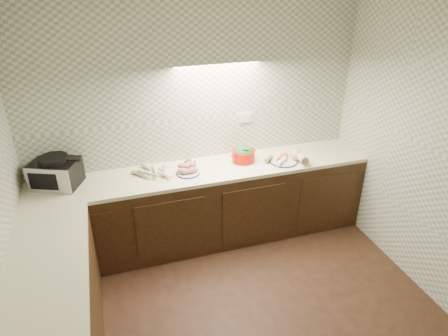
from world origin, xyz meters
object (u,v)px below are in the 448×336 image
object	(u,v)px
toaster_oven	(56,172)
veg_plate	(289,157)
dutch_oven	(244,154)
onion_bowl	(190,163)
parsnip_pile	(148,172)
sweet_potato_plate	(187,170)

from	to	relation	value
toaster_oven	veg_plate	distance (m)	2.40
toaster_oven	dutch_oven	xyz separation A→B (m)	(1.92, -0.04, -0.06)
toaster_oven	onion_bowl	world-z (taller)	toaster_oven
parsnip_pile	toaster_oven	bearing A→B (deg)	176.91
toaster_oven	sweet_potato_plate	distance (m)	1.28
parsnip_pile	onion_bowl	xyz separation A→B (m)	(0.46, 0.05, 0.00)
toaster_oven	onion_bowl	size ratio (longest dim) A/B	4.09
parsnip_pile	dutch_oven	xyz separation A→B (m)	(1.05, 0.00, 0.05)
veg_plate	parsnip_pile	bearing A→B (deg)	173.96
onion_bowl	toaster_oven	bearing A→B (deg)	-179.71
sweet_potato_plate	toaster_oven	bearing A→B (deg)	173.59
toaster_oven	veg_plate	size ratio (longest dim) A/B	1.14
dutch_oven	toaster_oven	bearing A→B (deg)	158.27
sweet_potato_plate	veg_plate	distance (m)	1.13
parsnip_pile	dutch_oven	bearing A→B (deg)	0.20
dutch_oven	veg_plate	world-z (taller)	dutch_oven
veg_plate	dutch_oven	bearing A→B (deg)	160.79
sweet_potato_plate	onion_bowl	xyz separation A→B (m)	(0.06, 0.15, -0.01)
onion_bowl	veg_plate	bearing A→B (deg)	-11.40
parsnip_pile	dutch_oven	distance (m)	1.05
toaster_oven	parsnip_pile	distance (m)	0.88
sweet_potato_plate	dutch_oven	xyz separation A→B (m)	(0.65, 0.10, 0.04)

